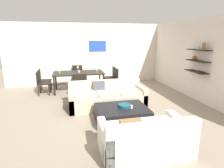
# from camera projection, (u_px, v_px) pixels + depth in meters

# --- Properties ---
(ground_plane) EXTENTS (18.00, 18.00, 0.00)m
(ground_plane) POSITION_uv_depth(u_px,v_px,m) (113.00, 110.00, 5.44)
(ground_plane) COLOR gray
(back_wall_unit) EXTENTS (8.40, 0.09, 2.70)m
(back_wall_unit) POSITION_uv_depth(u_px,v_px,m) (101.00, 54.00, 8.51)
(back_wall_unit) COLOR silver
(back_wall_unit) RESTS_ON ground
(right_wall_shelf_unit) EXTENTS (0.34, 8.20, 2.70)m
(right_wall_shelf_unit) POSITION_uv_depth(u_px,v_px,m) (195.00, 59.00, 6.34)
(right_wall_shelf_unit) COLOR silver
(right_wall_shelf_unit) RESTS_ON ground
(sofa_beige) EXTENTS (2.29, 0.90, 0.78)m
(sofa_beige) POSITION_uv_depth(u_px,v_px,m) (107.00, 98.00, 5.67)
(sofa_beige) COLOR beige
(sofa_beige) RESTS_ON ground
(loveseat_white) EXTENTS (1.61, 0.90, 0.78)m
(loveseat_white) POSITION_uv_depth(u_px,v_px,m) (145.00, 139.00, 3.36)
(loveseat_white) COLOR white
(loveseat_white) RESTS_ON ground
(coffee_table) EXTENTS (1.29, 1.00, 0.38)m
(coffee_table) POSITION_uv_depth(u_px,v_px,m) (122.00, 115.00, 4.68)
(coffee_table) COLOR black
(coffee_table) RESTS_ON ground
(decorative_bowl) EXTENTS (0.33, 0.33, 0.08)m
(decorative_bowl) POSITION_uv_depth(u_px,v_px,m) (125.00, 105.00, 4.65)
(decorative_bowl) COLOR navy
(decorative_bowl) RESTS_ON coffee_table
(candle_jar) EXTENTS (0.06, 0.06, 0.08)m
(candle_jar) POSITION_uv_depth(u_px,v_px,m) (132.00, 107.00, 4.56)
(candle_jar) COLOR silver
(candle_jar) RESTS_ON coffee_table
(dining_table) EXTENTS (1.95, 1.02, 0.75)m
(dining_table) POSITION_uv_depth(u_px,v_px,m) (79.00, 74.00, 7.29)
(dining_table) COLOR black
(dining_table) RESTS_ON ground
(dining_chair_left_far) EXTENTS (0.44, 0.44, 0.88)m
(dining_chair_left_far) POSITION_uv_depth(u_px,v_px,m) (43.00, 79.00, 7.25)
(dining_chair_left_far) COLOR black
(dining_chair_left_far) RESTS_ON ground
(dining_chair_left_near) EXTENTS (0.44, 0.44, 0.88)m
(dining_chair_left_near) POSITION_uv_depth(u_px,v_px,m) (41.00, 82.00, 6.81)
(dining_chair_left_near) COLOR black
(dining_chair_left_near) RESTS_ON ground
(dining_chair_foot) EXTENTS (0.44, 0.44, 0.88)m
(dining_chair_foot) POSITION_uv_depth(u_px,v_px,m) (80.00, 84.00, 6.47)
(dining_chair_foot) COLOR black
(dining_chair_foot) RESTS_ON ground
(dining_chair_head) EXTENTS (0.44, 0.44, 0.88)m
(dining_chair_head) POSITION_uv_depth(u_px,v_px,m) (78.00, 74.00, 8.20)
(dining_chair_head) COLOR black
(dining_chair_head) RESTS_ON ground
(dining_chair_right_near) EXTENTS (0.44, 0.44, 0.88)m
(dining_chair_right_near) POSITION_uv_depth(u_px,v_px,m) (114.00, 78.00, 7.42)
(dining_chair_right_near) COLOR black
(dining_chair_right_near) RESTS_ON ground
(dining_chair_right_far) EXTENTS (0.44, 0.44, 0.88)m
(dining_chair_right_far) POSITION_uv_depth(u_px,v_px,m) (111.00, 76.00, 7.85)
(dining_chair_right_far) COLOR black
(dining_chair_right_far) RESTS_ON ground
(wine_glass_left_far) EXTENTS (0.06, 0.06, 0.17)m
(wine_glass_left_far) POSITION_uv_depth(u_px,v_px,m) (60.00, 70.00, 7.21)
(wine_glass_left_far) COLOR silver
(wine_glass_left_far) RESTS_ON dining_table
(wine_glass_head) EXTENTS (0.08, 0.08, 0.19)m
(wine_glass_head) POSITION_uv_depth(u_px,v_px,m) (78.00, 67.00, 7.67)
(wine_glass_head) COLOR silver
(wine_glass_head) RESTS_ON dining_table
(wine_glass_right_near) EXTENTS (0.07, 0.07, 0.17)m
(wine_glass_right_near) POSITION_uv_depth(u_px,v_px,m) (97.00, 69.00, 7.28)
(wine_glass_right_near) COLOR silver
(wine_glass_right_near) RESTS_ON dining_table
(wine_glass_left_near) EXTENTS (0.07, 0.07, 0.18)m
(wine_glass_left_near) POSITION_uv_depth(u_px,v_px,m) (59.00, 70.00, 6.97)
(wine_glass_left_near) COLOR silver
(wine_glass_left_near) RESTS_ON dining_table
(wine_glass_foot) EXTENTS (0.07, 0.07, 0.15)m
(wine_glass_foot) POSITION_uv_depth(u_px,v_px,m) (79.00, 72.00, 6.82)
(wine_glass_foot) COLOR silver
(wine_glass_foot) RESTS_ON dining_table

